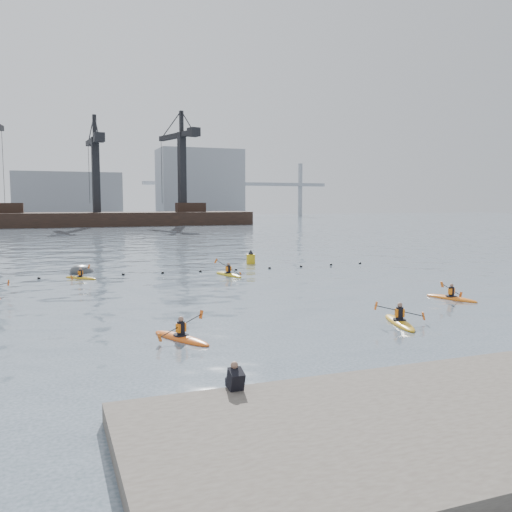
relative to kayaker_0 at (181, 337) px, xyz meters
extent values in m
plane|color=#384A52|center=(5.24, -1.94, -0.10)|extent=(400.00, 400.00, 0.00)
cube|color=#4C443D|center=(5.24, -10.94, -0.10)|extent=(18.00, 7.00, 1.00)
cube|color=black|center=(-0.26, -7.74, 0.68)|extent=(0.38, 0.60, 0.67)
cube|color=black|center=(-0.26, -7.52, 0.52)|extent=(0.34, 0.40, 0.24)
sphere|color=#8C6651|center=(-0.26, -7.64, 1.06)|extent=(0.21, 0.21, 0.21)
sphere|color=black|center=(-5.76, 20.81, -0.07)|extent=(0.24, 0.24, 0.24)
sphere|color=black|center=(-2.76, 20.78, -0.07)|extent=(0.24, 0.24, 0.24)
sphere|color=black|center=(0.24, 20.65, -0.07)|extent=(0.24, 0.24, 0.24)
sphere|color=black|center=(3.24, 20.47, -0.07)|extent=(0.24, 0.24, 0.24)
sphere|color=black|center=(6.24, 20.34, -0.07)|extent=(0.24, 0.24, 0.24)
sphere|color=black|center=(9.24, 20.32, -0.07)|extent=(0.24, 0.24, 0.24)
sphere|color=black|center=(12.24, 20.40, -0.07)|extent=(0.24, 0.24, 0.24)
sphere|color=black|center=(15.24, 20.57, -0.07)|extent=(0.24, 0.24, 0.24)
sphere|color=black|center=(18.24, 20.73, -0.07)|extent=(0.24, 0.24, 0.24)
sphere|color=black|center=(21.24, 20.81, -0.07)|extent=(0.24, 0.24, 0.24)
cube|color=black|center=(5.24, 108.06, 0.75)|extent=(72.00, 12.00, 4.50)
cube|color=black|center=(-12.76, 108.06, 4.10)|extent=(5.00, 3.00, 2.20)
cube|color=black|center=(27.24, 108.06, 4.10)|extent=(7.00, 3.00, 2.20)
cube|color=black|center=(5.24, 108.06, 11.50)|extent=(1.73, 1.73, 17.00)
cube|color=black|center=(5.04, 110.30, 19.40)|extent=(2.50, 15.05, 1.20)
cube|color=black|center=(5.70, 102.83, 19.40)|extent=(2.42, 2.78, 2.00)
cube|color=black|center=(5.24, 108.06, 22.50)|extent=(0.87, 0.87, 5.00)
cube|color=black|center=(25.24, 108.06, 12.50)|extent=(1.96, 1.96, 19.00)
cube|color=black|center=(24.58, 110.52, 21.40)|extent=(5.56, 16.73, 1.20)
cube|color=black|center=(26.78, 102.31, 21.40)|extent=(2.80, 3.08, 2.00)
cube|color=black|center=(25.24, 108.06, 24.50)|extent=(0.98, 0.98, 5.00)
cube|color=gray|center=(0.24, 148.06, 6.90)|extent=(30.00, 14.00, 14.00)
cube|color=gray|center=(40.24, 148.06, 10.90)|extent=(26.00, 14.00, 22.00)
cube|color=gray|center=(60.24, 168.06, 11.90)|extent=(70.00, 2.00, 1.20)
cylinder|color=gray|center=(35.24, 168.06, 9.90)|extent=(1.60, 1.60, 20.00)
cylinder|color=gray|center=(85.24, 168.06, 9.90)|extent=(1.60, 1.60, 20.00)
ellipsoid|color=orange|center=(0.00, 0.00, -0.06)|extent=(2.09, 3.35, 0.34)
cylinder|color=black|center=(0.00, 0.00, 0.08)|extent=(0.85, 0.85, 0.06)
cylinder|color=black|center=(0.00, 0.00, 0.37)|extent=(0.32, 0.32, 0.55)
cube|color=orange|center=(0.00, 0.00, 0.39)|extent=(0.45, 0.38, 0.36)
sphere|color=#8C6651|center=(0.00, 0.00, 0.75)|extent=(0.22, 0.22, 0.22)
cylinder|color=black|center=(0.00, 0.00, 0.48)|extent=(2.05, 1.02, 0.67)
cube|color=#D85914|center=(-0.97, -0.47, 0.19)|extent=(0.20, 0.20, 0.36)
cube|color=#D85914|center=(0.97, 0.47, 0.77)|extent=(0.20, 0.20, 0.36)
ellipsoid|color=gold|center=(10.05, -0.78, -0.06)|extent=(1.67, 3.58, 0.35)
cylinder|color=black|center=(10.05, -0.78, 0.08)|extent=(0.82, 0.82, 0.07)
cylinder|color=black|center=(10.05, -0.78, 0.39)|extent=(0.33, 0.33, 0.57)
cube|color=orange|center=(10.05, -0.78, 0.41)|extent=(0.45, 0.34, 0.37)
sphere|color=#8C6651|center=(10.05, -0.78, 0.78)|extent=(0.23, 0.23, 0.23)
cylinder|color=black|center=(10.05, -0.78, 0.50)|extent=(2.28, 0.71, 0.59)
cube|color=#D85914|center=(8.97, -0.46, 0.76)|extent=(0.18, 0.19, 0.38)
cube|color=#D85914|center=(11.13, -1.10, 0.24)|extent=(0.18, 0.19, 0.38)
cube|color=#D85914|center=(-7.33, 14.13, 0.63)|extent=(0.15, 0.17, 0.36)
ellipsoid|color=gold|center=(7.73, 17.65, -0.06)|extent=(1.51, 3.54, 0.35)
cylinder|color=black|center=(7.73, 17.65, 0.08)|extent=(0.79, 0.79, 0.07)
cylinder|color=black|center=(7.73, 17.65, 0.38)|extent=(0.33, 0.33, 0.56)
cube|color=orange|center=(7.73, 17.65, 0.41)|extent=(0.44, 0.33, 0.37)
sphere|color=#8C6651|center=(7.73, 17.65, 0.76)|extent=(0.23, 0.23, 0.23)
cylinder|color=black|center=(7.73, 17.65, 0.49)|extent=(2.01, 0.53, 1.28)
cube|color=#D85914|center=(6.66, 17.39, 1.07)|extent=(0.27, 0.20, 0.34)
cube|color=#D85914|center=(8.80, 17.92, -0.08)|extent=(0.27, 0.20, 0.34)
ellipsoid|color=orange|center=(16.64, 3.47, -0.06)|extent=(1.65, 3.25, 0.32)
cylinder|color=black|center=(16.64, 3.47, 0.07)|extent=(0.77, 0.77, 0.06)
cylinder|color=black|center=(16.64, 3.47, 0.35)|extent=(0.30, 0.30, 0.52)
cube|color=orange|center=(16.64, 3.47, 0.37)|extent=(0.41, 0.33, 0.34)
sphere|color=#8C6651|center=(16.64, 3.47, 0.70)|extent=(0.21, 0.21, 0.21)
cylinder|color=black|center=(16.64, 3.47, 0.45)|extent=(1.94, 0.70, 0.92)
cube|color=#D85914|center=(17.61, 3.81, 0.04)|extent=(0.22, 0.19, 0.33)
cube|color=#D85914|center=(15.67, 3.14, 0.86)|extent=(0.22, 0.19, 0.33)
ellipsoid|color=gold|center=(-2.91, 19.85, -0.07)|extent=(2.41, 2.42, 0.28)
cylinder|color=black|center=(-2.91, 19.85, 0.05)|extent=(0.75, 0.75, 0.05)
cylinder|color=black|center=(-2.91, 19.85, 0.30)|extent=(0.27, 0.27, 0.46)
cube|color=orange|center=(-2.91, 19.85, 0.31)|extent=(0.36, 0.36, 0.30)
sphere|color=#8C6651|center=(-2.91, 19.85, 0.61)|extent=(0.19, 0.19, 0.19)
cylinder|color=black|center=(-2.91, 19.85, 0.39)|extent=(1.34, 1.34, 0.67)
cube|color=#D85914|center=(-3.55, 19.21, 0.09)|extent=(0.19, 0.19, 0.30)
cube|color=#D85914|center=(-2.26, 20.49, 0.68)|extent=(0.19, 0.19, 0.30)
ellipsoid|color=#3F4244|center=(-2.61, 23.34, -0.10)|extent=(2.83, 2.89, 1.69)
cylinder|color=gold|center=(12.02, 24.38, 0.24)|extent=(0.80, 0.80, 1.02)
cone|color=black|center=(12.02, 24.38, 0.98)|extent=(0.50, 0.50, 0.40)
camera|label=1|loc=(-4.82, -21.31, 5.52)|focal=38.00mm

